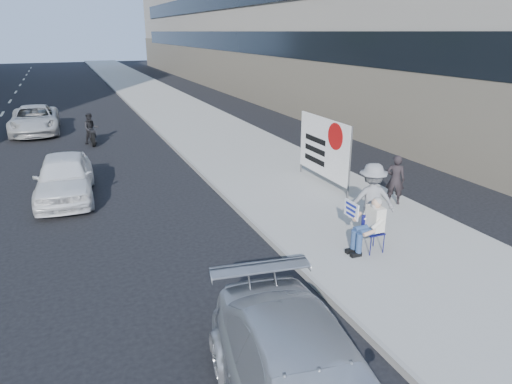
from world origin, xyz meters
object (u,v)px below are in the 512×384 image
seated_protester (369,222)px  jogger (371,200)px  white_sedan_far (35,120)px  motorcycle (91,130)px  pedestrian_woman (395,180)px  white_sedan_near (65,177)px  protest_banner (324,147)px

seated_protester → jogger: jogger is taller
white_sedan_far → motorcycle: bearing=-54.8°
pedestrian_woman → motorcycle: bearing=-14.5°
white_sedan_near → white_sedan_far: 11.16m
jogger → pedestrian_woman: bearing=-121.1°
white_sedan_far → protest_banner: bearing=-55.0°
white_sedan_near → motorcycle: bearing=84.3°
protest_banner → pedestrian_woman: bearing=-66.8°
white_sedan_far → jogger: bearing=-64.1°
jogger → protest_banner: protest_banner is taller
seated_protester → white_sedan_far: (-7.51, 18.02, -0.19)m
jogger → protest_banner: size_ratio=0.60×
pedestrian_woman → white_sedan_far: (-10.09, 15.72, -0.20)m
jogger → protest_banner: bearing=-83.1°
white_sedan_near → motorcycle: size_ratio=2.00×
jogger → white_sedan_far: 19.08m
white_sedan_far → motorcycle: (2.50, -3.64, -0.05)m
protest_banner → motorcycle: bearing=124.1°
seated_protester → white_sedan_far: 19.53m
white_sedan_near → jogger: bearing=-37.9°
motorcycle → pedestrian_woman: bearing=-61.4°
white_sedan_far → motorcycle: size_ratio=2.41×
jogger → seated_protester: bearing=73.0°
seated_protester → white_sedan_near: bearing=132.2°
white_sedan_near → seated_protester: bearing=-43.7°
protest_banner → white_sedan_far: (-9.07, 13.34, -0.72)m
seated_protester → pedestrian_woman: 3.46m
protest_banner → white_sedan_near: (-7.86, 2.25, -0.71)m
white_sedan_near → white_sedan_far: bearing=100.3°
jogger → white_sedan_far: (-8.09, 17.28, -0.39)m
protest_banner → white_sedan_far: bearing=124.2°
protest_banner → motorcycle: protest_banner is taller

